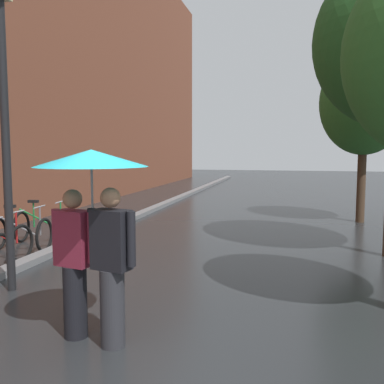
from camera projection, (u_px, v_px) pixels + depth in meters
The scene contains 7 objects.
ground_plane at pixel (132, 374), 3.98m from camera, with size 80.00×80.00×0.00m, color #26282B.
kerb_strip at pixel (151, 210), 14.39m from camera, with size 0.30×36.00×0.12m, color slate.
street_tree_2 at pixel (364, 103), 11.96m from camera, with size 2.45×2.45×4.88m.
parked_bicycle_2 at pixel (20, 233), 8.71m from camera, with size 1.15×0.81×0.96m.
parked_bicycle_3 at pixel (43, 226), 9.53m from camera, with size 1.14×0.80×0.96m.
couple_under_umbrella at pixel (92, 212), 4.52m from camera, with size 1.19×1.19×2.08m.
street_lamp_post at pixel (5, 112), 6.09m from camera, with size 0.24×0.24×4.47m.
Camera 1 is at (1.41, -3.56, 2.08)m, focal length 40.05 mm.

